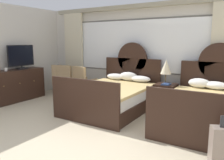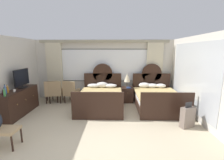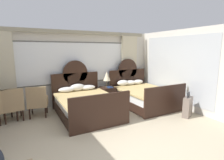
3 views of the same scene
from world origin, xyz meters
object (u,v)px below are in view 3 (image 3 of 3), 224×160
(bed_near_mirror, at_px, (143,95))
(table_lamp_on_nightstand, at_px, (107,76))
(nightstand_between_beds, at_px, (108,96))
(armchair_by_window_left, at_px, (38,101))
(bed_near_window, at_px, (86,104))
(book_on_nightstand, at_px, (110,87))
(suitcase_on_floor, at_px, (188,107))
(armchair_by_window_centre, at_px, (13,104))
(armchair_by_window_right, at_px, (6,105))

(bed_near_mirror, height_order, table_lamp_on_nightstand, bed_near_mirror)
(nightstand_between_beds, relative_size, armchair_by_window_left, 0.67)
(bed_near_window, height_order, book_on_nightstand, bed_near_window)
(armchair_by_window_left, relative_size, suitcase_on_floor, 1.26)
(bed_near_window, height_order, armchair_by_window_centre, bed_near_window)
(table_lamp_on_nightstand, xyz_separation_m, armchair_by_window_left, (-2.42, -0.19, -0.56))
(nightstand_between_beds, height_order, armchair_by_window_left, armchair_by_window_left)
(bed_near_mirror, xyz_separation_m, book_on_nightstand, (-1.06, 0.59, 0.31))
(bed_near_mirror, bearing_deg, armchair_by_window_left, 171.73)
(nightstand_between_beds, bearing_deg, bed_near_mirror, -32.15)
(armchair_by_window_right, distance_m, suitcase_on_floor, 5.27)
(table_lamp_on_nightstand, distance_m, suitcase_on_floor, 2.89)
(bed_near_mirror, height_order, armchair_by_window_right, bed_near_mirror)
(bed_near_window, xyz_separation_m, armchair_by_window_left, (-1.34, 0.51, 0.15))
(table_lamp_on_nightstand, height_order, suitcase_on_floor, table_lamp_on_nightstand)
(armchair_by_window_right, xyz_separation_m, suitcase_on_floor, (4.83, -2.11, -0.19))
(table_lamp_on_nightstand, bearing_deg, armchair_by_window_right, -176.68)
(book_on_nightstand, height_order, armchair_by_window_centre, armchair_by_window_centre)
(book_on_nightstand, height_order, armchair_by_window_right, armchair_by_window_right)
(table_lamp_on_nightstand, relative_size, armchair_by_window_right, 0.62)
(suitcase_on_floor, bearing_deg, book_on_nightstand, 125.09)
(bed_near_window, bearing_deg, table_lamp_on_nightstand, 32.99)
(book_on_nightstand, bearing_deg, table_lamp_on_nightstand, 117.21)
(nightstand_between_beds, bearing_deg, armchair_by_window_centre, -176.70)
(table_lamp_on_nightstand, distance_m, armchair_by_window_right, 3.29)
(armchair_by_window_left, xyz_separation_m, armchair_by_window_centre, (-0.65, -0.00, 0.00))
(bed_near_mirror, distance_m, suitcase_on_floor, 1.66)
(bed_near_mirror, height_order, armchair_by_window_centre, bed_near_mirror)
(bed_near_mirror, relative_size, armchair_by_window_left, 2.34)
(bed_near_window, bearing_deg, nightstand_between_beds, 31.99)
(armchair_by_window_left, bearing_deg, bed_near_window, -20.91)
(armchair_by_window_centre, bearing_deg, armchair_by_window_left, 0.14)
(armchair_by_window_left, bearing_deg, armchair_by_window_centre, -179.86)
(nightstand_between_beds, distance_m, table_lamp_on_nightstand, 0.73)
(bed_near_window, xyz_separation_m, armchair_by_window_right, (-2.16, 0.51, 0.15))
(armchair_by_window_left, distance_m, suitcase_on_floor, 4.53)
(nightstand_between_beds, relative_size, armchair_by_window_right, 0.67)
(armchair_by_window_right, bearing_deg, suitcase_on_floor, -23.57)
(bed_near_window, relative_size, table_lamp_on_nightstand, 3.78)
(armchair_by_window_left, bearing_deg, armchair_by_window_right, 179.82)
(bed_near_mirror, xyz_separation_m, armchair_by_window_right, (-4.36, 0.52, 0.15))
(armchair_by_window_centre, height_order, suitcase_on_floor, armchair_by_window_centre)
(table_lamp_on_nightstand, relative_size, book_on_nightstand, 2.28)
(armchair_by_window_left, distance_m, armchair_by_window_right, 0.82)
(bed_near_mirror, relative_size, nightstand_between_beds, 3.48)
(armchair_by_window_right, relative_size, suitcase_on_floor, 1.26)
(bed_near_window, relative_size, book_on_nightstand, 8.63)
(armchair_by_window_centre, bearing_deg, armchair_by_window_right, 178.59)
(bed_near_window, xyz_separation_m, book_on_nightstand, (1.14, 0.59, 0.30))
(bed_near_mirror, relative_size, suitcase_on_floor, 2.94)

